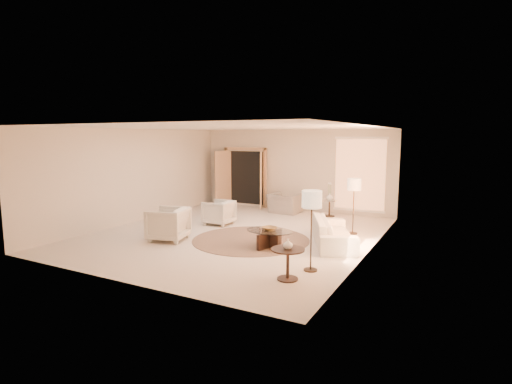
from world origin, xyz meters
The scene contains 18 objects.
room centered at (0.00, 0.00, 1.40)m, with size 7.04×8.04×2.83m.
windows_right centered at (3.45, 0.10, 1.35)m, with size 0.10×6.40×2.40m, color #F39D61, non-canonical shape.
window_back_corner centered at (2.30, 3.95, 1.35)m, with size 1.70×0.10×2.40m, color #F39D61, non-canonical shape.
curtains_right centered at (3.40, 1.00, 1.30)m, with size 0.06×5.20×2.60m, color beige, non-canonical shape.
french_doors centered at (-1.90, 3.82, 1.07)m, with size 1.95×0.66×2.16m.
area_rug centered at (0.66, -0.37, 0.01)m, with size 2.93×2.93×0.01m, color #402B21.
sofa centered at (2.61, 0.18, 0.31)m, with size 2.15×0.84×0.63m, color silver.
armchair_left centered at (-1.03, 0.76, 0.39)m, with size 0.76×0.71×0.78m, color silver.
armchair_right centered at (-1.15, -1.34, 0.45)m, with size 0.88×0.82×0.90m, color silver.
accent_chair centered at (-0.03, 3.30, 0.44)m, with size 1.00×0.65×0.87m, color gray.
coffee_table centered at (1.38, -0.77, 0.26)m, with size 1.46×1.46×0.41m.
end_table centered at (2.59, -2.51, 0.40)m, with size 0.61×0.61×0.58m.
side_table centered at (1.49, 3.40, 0.32)m, with size 0.46×0.46×0.53m.
floor_lamp_near centered at (2.75, 1.46, 1.26)m, with size 0.36×0.36×1.48m.
floor_lamp_far centered at (2.79, -1.85, 1.33)m, with size 0.38×0.38×1.56m.
bowl centered at (1.38, -0.77, 0.45)m, with size 0.34×0.34×0.08m, color brown.
end_vase centered at (2.59, -2.51, 0.66)m, with size 0.17×0.17×0.18m, color white.
side_vase centered at (1.49, 3.40, 0.64)m, with size 0.22×0.22×0.22m, color white.
Camera 1 is at (5.33, -8.91, 2.58)m, focal length 28.00 mm.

